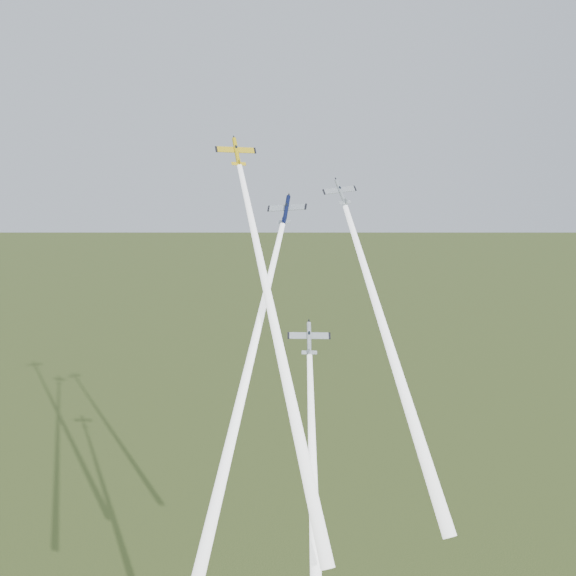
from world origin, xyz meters
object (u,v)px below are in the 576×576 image
object	(u,v)px
plane_silver_low	(309,338)
plane_silver_right	(341,192)
plane_navy	(286,209)
plane_yellow	(236,152)

from	to	relation	value
plane_silver_low	plane_silver_right	bearing A→B (deg)	59.15
plane_silver_right	plane_silver_low	bearing A→B (deg)	-141.66
plane_silver_right	plane_navy	bearing A→B (deg)	151.98
plane_navy	plane_yellow	bearing A→B (deg)	178.30
plane_navy	plane_silver_low	distance (m)	24.80
plane_yellow	plane_silver_low	bearing A→B (deg)	-67.87
plane_navy	plane_silver_right	xyz separation A→B (m)	(10.02, -0.78, 3.34)
plane_navy	plane_silver_right	bearing A→B (deg)	12.90
plane_yellow	plane_silver_low	distance (m)	37.92
plane_yellow	plane_navy	size ratio (longest dim) A/B	1.03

